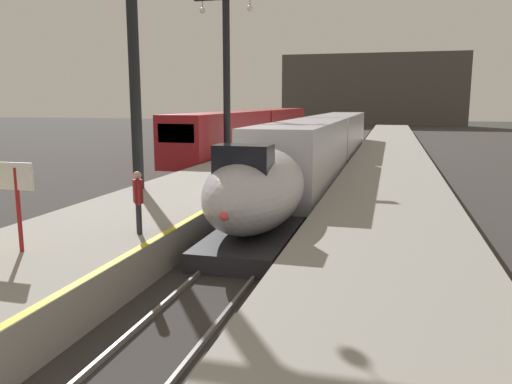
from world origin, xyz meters
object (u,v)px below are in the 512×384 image
at_px(regional_train_adjacent, 256,129).
at_px(passenger_mid_platform, 138,197).
at_px(departure_info_board, 17,189).
at_px(station_column_mid, 133,31).
at_px(station_column_far, 226,62).
at_px(highspeed_train_main, 321,146).

bearing_deg(regional_train_adjacent, passenger_mid_platform, -80.39).
height_order(regional_train_adjacent, departure_info_board, regional_train_adjacent).
bearing_deg(passenger_mid_platform, station_column_mid, 117.70).
xyz_separation_m(station_column_far, departure_info_board, (1.59, -20.62, -4.41)).
bearing_deg(station_column_far, regional_train_adjacent, 98.20).
relative_size(highspeed_train_main, station_column_mid, 3.63).
xyz_separation_m(regional_train_adjacent, departure_info_board, (3.79, -35.89, 0.43)).
relative_size(regional_train_adjacent, passenger_mid_platform, 21.66).
distance_m(passenger_mid_platform, departure_info_board, 2.97).
xyz_separation_m(regional_train_adjacent, passenger_mid_platform, (5.70, -33.67, -0.09)).
bearing_deg(station_column_mid, highspeed_train_main, 63.44).
bearing_deg(highspeed_train_main, station_column_far, -179.36).
height_order(regional_train_adjacent, station_column_far, station_column_far).
distance_m(regional_train_adjacent, passenger_mid_platform, 34.15).
height_order(station_column_far, passenger_mid_platform, station_column_far).
bearing_deg(passenger_mid_platform, highspeed_train_main, 82.59).
xyz_separation_m(station_column_mid, passenger_mid_platform, (3.50, -6.67, -5.22)).
xyz_separation_m(station_column_mid, station_column_far, (-0.00, 11.74, -0.29)).
distance_m(highspeed_train_main, departure_info_board, 21.14).
bearing_deg(station_column_mid, station_column_far, 90.00).
relative_size(station_column_mid, passenger_mid_platform, 6.20).
height_order(station_column_mid, station_column_far, station_column_mid).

